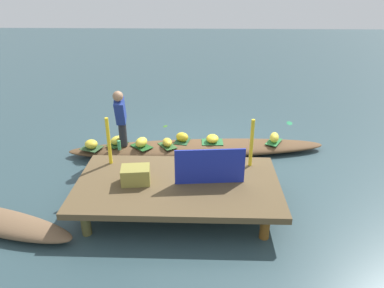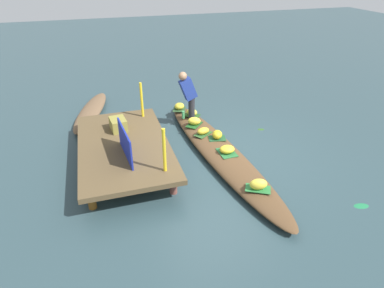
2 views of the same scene
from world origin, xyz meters
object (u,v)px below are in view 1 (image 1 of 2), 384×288
banana_bunch_4 (167,142)px  banana_bunch_6 (212,139)px  market_banner (210,167)px  banana_bunch_0 (141,142)px  produce_crate (136,175)px  banana_bunch_3 (91,144)px  vendor_boat (198,148)px  banana_bunch_2 (182,137)px  banana_bunch_1 (117,140)px  banana_bunch_5 (274,137)px  vendor_person (121,115)px  water_bottle (119,145)px

banana_bunch_4 → banana_bunch_6: banana_bunch_6 is taller
banana_bunch_4 → market_banner: market_banner is taller
banana_bunch_0 → produce_crate: (-0.22, 1.81, 0.27)m
banana_bunch_0 → banana_bunch_3: bearing=5.9°
vendor_boat → banana_bunch_2: size_ratio=19.80×
vendor_boat → banana_bunch_2: bearing=-20.7°
vendor_boat → banana_bunch_0: bearing=4.1°
vendor_boat → market_banner: market_banner is taller
banana_bunch_1 → banana_bunch_5: 3.29m
banana_bunch_3 → banana_bunch_4: 1.54m
banana_bunch_0 → banana_bunch_3: (1.01, 0.10, -0.01)m
banana_bunch_5 → vendor_person: size_ratio=0.26×
banana_bunch_6 → banana_bunch_2: bearing=-2.0°
water_bottle → produce_crate: size_ratio=0.45×
banana_bunch_6 → vendor_boat: bearing=12.8°
banana_bunch_2 → market_banner: market_banner is taller
market_banner → vendor_boat: bearing=-89.2°
water_bottle → produce_crate: produce_crate is taller
banana_bunch_2 → banana_bunch_3: (1.83, 0.39, -0.01)m
market_banner → produce_crate: (1.15, 0.03, -0.16)m
vendor_boat → produce_crate: (0.94, 2.01, 0.48)m
banana_bunch_3 → water_bottle: size_ratio=1.38×
market_banner → banana_bunch_0: bearing=-57.8°
banana_bunch_2 → produce_crate: 2.20m
banana_bunch_4 → vendor_person: bearing=5.9°
banana_bunch_0 → banana_bunch_1: 0.53m
vendor_boat → banana_bunch_5: bearing=179.0°
banana_bunch_1 → produce_crate: (-0.74, 1.91, 0.28)m
banana_bunch_3 → produce_crate: (-1.22, 1.71, 0.28)m
banana_bunch_1 → banana_bunch_5: (-3.28, -0.22, 0.01)m
vendor_boat → produce_crate: size_ratio=12.19×
banana_bunch_3 → vendor_person: size_ratio=0.22×
banana_bunch_1 → banana_bunch_4: banana_bunch_1 is taller
banana_bunch_2 → water_bottle: bearing=19.6°
banana_bunch_6 → produce_crate: (1.24, 2.08, 0.29)m
banana_bunch_1 → banana_bunch_5: size_ratio=0.93×
banana_bunch_5 → vendor_person: bearing=6.6°
banana_bunch_2 → banana_bunch_3: banana_bunch_2 is taller
banana_bunch_1 → banana_bunch_2: (-1.34, -0.19, 0.01)m
banana_bunch_6 → water_bottle: water_bottle is taller
market_banner → banana_bunch_2: bearing=-80.5°
banana_bunch_1 → vendor_boat: bearing=-176.7°
banana_bunch_5 → banana_bunch_4: bearing=6.8°
banana_bunch_0 → banana_bunch_6: size_ratio=0.98×
banana_bunch_2 → vendor_person: (1.19, 0.33, 0.60)m
vendor_boat → vendor_person: (1.53, 0.23, 0.81)m
banana_bunch_2 → banana_bunch_5: 1.94m
banana_bunch_0 → banana_bunch_6: banana_bunch_0 is taller
banana_bunch_2 → vendor_person: bearing=15.3°
banana_bunch_3 → banana_bunch_4: banana_bunch_3 is taller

